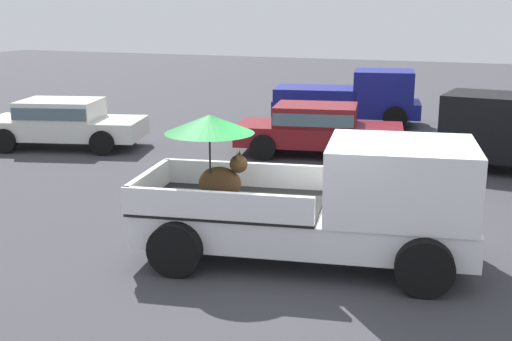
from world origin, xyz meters
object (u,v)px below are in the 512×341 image
Objects in this scene: pickup_truck_main at (332,200)px; pickup_truck_far at (353,98)px; parked_sedan_near at (318,127)px; parked_sedan_far at (63,121)px.

pickup_truck_main reaches higher than pickup_truck_far.
pickup_truck_far is 1.11× the size of parked_sedan_near.
pickup_truck_main is 10.69m from parked_sedan_far.
parked_sedan_far is at bearing -177.23° from parked_sedan_near.
parked_sedan_near is 0.99× the size of parked_sedan_far.
pickup_truck_far is 1.10× the size of parked_sedan_far.
pickup_truck_main is at bearing -46.61° from parked_sedan_far.
parked_sedan_near is (0.31, -5.02, -0.13)m from pickup_truck_far.
parked_sedan_far is (-6.50, -6.75, -0.13)m from pickup_truck_far.
pickup_truck_far is at bearing 30.15° from parked_sedan_far.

